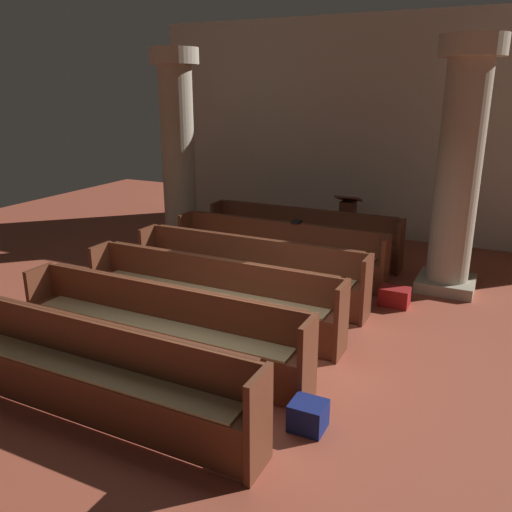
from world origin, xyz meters
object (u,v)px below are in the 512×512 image
pew_row_5 (89,369)px  pew_row_3 (209,292)px  pew_row_1 (278,248)px  pillar_aisle_side (459,166)px  hymn_book (297,222)px  kneeler_box_red (394,297)px  pew_row_4 (159,325)px  pillar_far_side (178,147)px  kneeler_box_navy (308,416)px  pew_row_0 (302,233)px  pew_row_2 (248,267)px  lectern (347,226)px

pew_row_5 → pew_row_3: bearing=90.0°
pew_row_1 → pillar_aisle_side: size_ratio=0.97×
hymn_book → kneeler_box_red: size_ratio=0.47×
pew_row_4 → pillar_far_side: pillar_far_side is taller
pew_row_3 → kneeler_box_red: (2.07, 1.84, -0.37)m
pew_row_4 → kneeler_box_red: pew_row_4 is taller
pew_row_5 → kneeler_box_navy: bearing=20.1°
pew_row_4 → kneeler_box_red: 3.63m
pew_row_0 → pillar_aisle_side: size_ratio=0.97×
kneeler_box_navy → pillar_far_side: bearing=134.1°
pew_row_3 → pew_row_4: bearing=-90.0°
pew_row_1 → pew_row_2: (0.00, -1.12, 0.00)m
pew_row_2 → pew_row_5: 3.36m
pew_row_0 → pew_row_1: size_ratio=1.00×
pew_row_0 → pew_row_5: 5.60m
pew_row_3 → pillar_aisle_side: size_ratio=0.97×
kneeler_box_navy → pew_row_5: bearing=-159.9°
hymn_book → pew_row_0: bearing=105.1°
pew_row_4 → pillar_far_side: size_ratio=0.97×
pew_row_0 → pillar_far_side: (-2.61, -0.13, 1.47)m
lectern → kneeler_box_navy: size_ratio=3.30×
pillar_far_side → kneeler_box_red: pillar_far_side is taller
pew_row_2 → pew_row_4: (0.00, -2.24, 0.00)m
pew_row_3 → hymn_book: hymn_book is taller
pew_row_4 → kneeler_box_red: size_ratio=8.70×
kneeler_box_navy → kneeler_box_red: bearing=88.5°
pew_row_0 → pew_row_3: 3.36m
pew_row_5 → hymn_book: 4.70m
pew_row_1 → pew_row_3: size_ratio=1.00×
pillar_far_side → lectern: bearing=20.3°
pew_row_2 → pew_row_3: 1.12m
pew_row_2 → pillar_far_side: 3.66m
pew_row_3 → pillar_far_side: pillar_far_side is taller
pew_row_1 → lectern: lectern is taller
pew_row_0 → pew_row_2: bearing=-90.0°
pew_row_0 → pew_row_4: bearing=-90.0°
pew_row_5 → pillar_far_side: size_ratio=0.97×
pew_row_0 → lectern: size_ratio=3.41×
pew_row_2 → kneeler_box_navy: bearing=-53.1°
pew_row_1 → pew_row_3: (0.00, -2.24, 0.00)m
hymn_book → kneeler_box_navy: bearing=-66.4°
pew_row_0 → kneeler_box_navy: (1.98, -4.88, -0.37)m
pew_row_1 → pew_row_4: size_ratio=1.00×
lectern → hymn_book: bearing=-98.8°
pillar_far_side → kneeler_box_navy: size_ratio=11.58×
pew_row_5 → lectern: 6.66m
pillar_far_side → kneeler_box_navy: 6.85m
lectern → hymn_book: 2.04m
pew_row_2 → pew_row_3: (0.00, -1.12, 0.00)m
pew_row_0 → pew_row_3: (0.00, -3.36, 0.00)m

